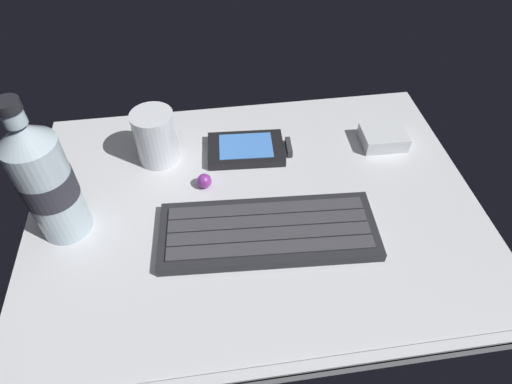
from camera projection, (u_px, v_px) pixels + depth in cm
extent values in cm
cube|color=silver|center=(256.00, 211.00, 62.94)|extent=(64.00, 48.00, 2.00)
cube|color=silver|center=(287.00, 369.00, 46.23)|extent=(64.00, 1.20, 0.80)
cube|color=#232328|center=(268.00, 231.00, 58.25)|extent=(29.63, 12.80, 1.40)
cube|color=#3D3D42|center=(266.00, 209.00, 59.85)|extent=(26.75, 3.67, 0.30)
cube|color=#3D3D42|center=(268.00, 221.00, 58.36)|extent=(26.75, 3.67, 0.30)
cube|color=#3D3D42|center=(269.00, 234.00, 56.88)|extent=(26.75, 3.67, 0.30)
cube|color=#3D3D42|center=(271.00, 248.00, 55.39)|extent=(26.75, 3.67, 0.30)
cube|color=black|center=(249.00, 149.00, 69.45)|extent=(12.46, 8.35, 1.40)
cube|color=#4C8CEA|center=(249.00, 146.00, 68.90)|extent=(8.76, 6.45, 0.10)
cube|color=#333338|center=(289.00, 147.00, 69.78)|extent=(1.04, 3.84, 1.12)
cylinder|color=silver|center=(156.00, 137.00, 66.02)|extent=(6.40, 6.40, 8.50)
cylinder|color=orange|center=(157.00, 142.00, 66.75)|extent=(5.50, 5.50, 6.12)
cylinder|color=silver|center=(51.00, 186.00, 54.53)|extent=(6.60, 6.60, 15.00)
cone|color=silver|center=(23.00, 131.00, 47.98)|extent=(6.60, 6.60, 2.80)
cylinder|color=silver|center=(14.00, 114.00, 46.28)|extent=(2.51, 2.51, 1.80)
cylinder|color=black|center=(8.00, 103.00, 45.18)|extent=(2.77, 2.77, 1.20)
cylinder|color=#2D2D38|center=(49.00, 182.00, 53.97)|extent=(6.73, 6.73, 3.80)
cube|color=silver|center=(383.00, 138.00, 70.60)|extent=(7.13, 5.76, 2.40)
sphere|color=purple|center=(204.00, 181.00, 64.08)|extent=(2.20, 2.20, 2.20)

